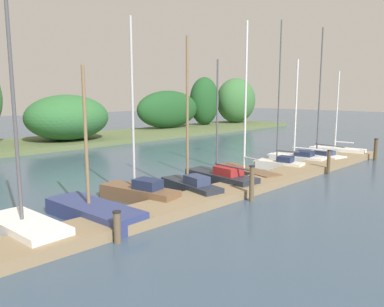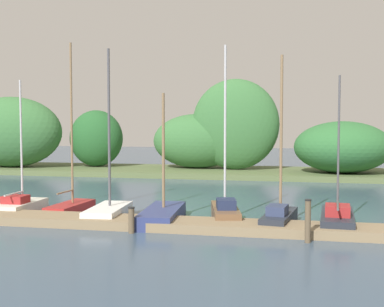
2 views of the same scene
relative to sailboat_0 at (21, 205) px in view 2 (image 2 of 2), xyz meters
name	(u,v)px [view 2 (image 2 of 2)]	position (x,y,z in m)	size (l,w,h in m)	color
dock_pier	(317,230)	(12.92, -1.92, -0.19)	(29.37, 1.80, 0.35)	#847051
far_shore	(296,142)	(12.10, 19.04, 2.28)	(64.34, 8.00, 7.57)	#56663D
sailboat_0	(21,205)	(0.00, 0.00, 0.00)	(1.33, 3.12, 5.98)	silver
sailboat_1	(72,204)	(2.20, 0.58, 0.03)	(1.22, 3.25, 7.65)	maroon
sailboat_2	(109,210)	(4.48, -0.64, 0.02)	(1.52, 3.57, 7.14)	white
sailboat_3	(163,213)	(6.80, -0.56, -0.03)	(1.67, 4.49, 5.28)	navy
sailboat_4	(225,210)	(9.29, 0.06, 0.08)	(1.72, 3.79, 7.26)	brown
sailboat_5	(280,215)	(11.55, -0.65, 0.08)	(1.42, 3.63, 6.69)	#232833
sailboat_6	(337,218)	(13.74, -0.45, 0.02)	(1.46, 4.18, 5.89)	#232833
mooring_piling_1	(131,220)	(6.25, -2.99, 0.13)	(0.25, 0.25, 0.97)	brown
mooring_piling_2	(308,221)	(12.57, -3.20, 0.39)	(0.23, 0.23, 1.48)	brown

